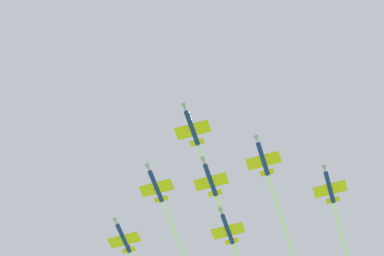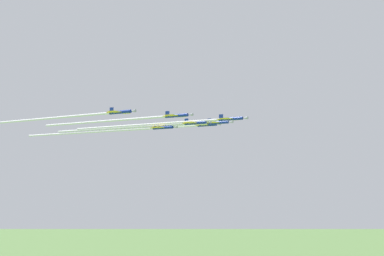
# 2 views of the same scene
# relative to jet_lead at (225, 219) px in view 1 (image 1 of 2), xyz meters

# --- Properties ---
(jet_lead) EXTENTS (32.68, 67.38, 2.15)m
(jet_lead) POSITION_rel_jet_lead_xyz_m (0.00, 0.00, 0.00)
(jet_lead) COLOR navy
(jet_port_inner) EXTENTS (27.37, 55.94, 2.15)m
(jet_port_inner) POSITION_rel_jet_lead_xyz_m (-8.31, -10.78, 0.44)
(jet_port_inner) COLOR navy
(jet_starboard_inner) EXTENTS (29.14, 59.76, 2.15)m
(jet_starboard_inner) POSITION_rel_jet_lead_xyz_m (14.41, -2.35, 0.66)
(jet_starboard_inner) COLOR navy
(jet_starboard_outer) EXTENTS (28.87, 59.16, 2.15)m
(jet_starboard_outer) POSITION_rel_jet_lead_xyz_m (-13.50, -28.29, 1.18)
(jet_starboard_outer) COLOR navy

